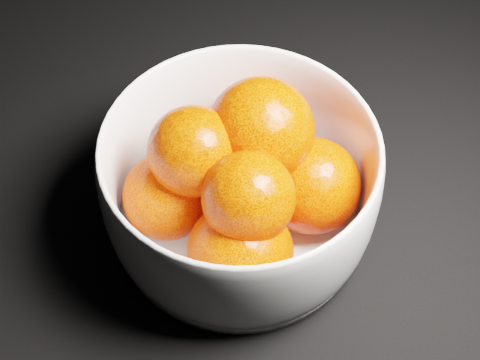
# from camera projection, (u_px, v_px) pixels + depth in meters

# --- Properties ---
(bowl) EXTENTS (0.22, 0.22, 0.11)m
(bowl) POSITION_uv_depth(u_px,v_px,m) (240.00, 184.00, 0.54)
(bowl) COLOR silver
(bowl) RESTS_ON ground
(orange_pile) EXTENTS (0.18, 0.19, 0.13)m
(orange_pile) POSITION_uv_depth(u_px,v_px,m) (243.00, 179.00, 0.52)
(orange_pile) COLOR #F33505
(orange_pile) RESTS_ON bowl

